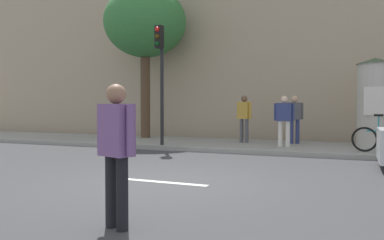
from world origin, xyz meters
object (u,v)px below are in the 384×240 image
street_tree (145,23)px  pedestrian_in_dark_shirt (295,116)px  pedestrian_with_bag (116,144)px  pedestrian_in_light_jacket (284,117)px  pedestrian_tallest (244,115)px  traffic_light (160,65)px  poster_column (375,102)px

street_tree → pedestrian_in_dark_shirt: street_tree is taller
street_tree → pedestrian_with_bag: bearing=-61.2°
pedestrian_in_dark_shirt → pedestrian_in_light_jacket: 1.27m
pedestrian_in_dark_shirt → pedestrian_in_light_jacket: size_ratio=1.02×
street_tree → pedestrian_in_dark_shirt: bearing=-2.9°
pedestrian_tallest → pedestrian_in_light_jacket: size_ratio=1.04×
street_tree → pedestrian_in_dark_shirt: (6.26, -0.32, -3.83)m
pedestrian_with_bag → pedestrian_in_dark_shirt: bearing=88.2°
street_tree → pedestrian_with_bag: (5.93, -10.81, -3.96)m
pedestrian_with_bag → street_tree: bearing=118.8°
traffic_light → poster_column: (6.63, 2.36, -1.25)m
pedestrian_tallest → pedestrian_with_bag: bearing=-82.0°
pedestrian_with_bag → pedestrian_tallest: 10.26m
pedestrian_tallest → pedestrian_in_dark_shirt: bearing=10.7°
poster_column → pedestrian_tallest: 4.34m
traffic_light → poster_column: 7.15m
street_tree → pedestrian_with_bag: street_tree is taller
street_tree → pedestrian_in_light_jacket: street_tree is taller
traffic_light → pedestrian_in_light_jacket: size_ratio=2.43×
poster_column → pedestrian_with_bag: poster_column is taller
pedestrian_in_dark_shirt → pedestrian_tallest: (-1.75, -0.33, 0.03)m
pedestrian_with_bag → pedestrian_tallest: (-1.42, 10.16, 0.17)m
street_tree → pedestrian_in_dark_shirt: 7.34m
traffic_light → pedestrian_in_dark_shirt: traffic_light is taller
pedestrian_tallest → pedestrian_in_light_jacket: pedestrian_tallest is taller
pedestrian_with_bag → pedestrian_in_dark_shirt: size_ratio=1.01×
pedestrian_tallest → pedestrian_in_light_jacket: 1.87m
poster_column → pedestrian_in_dark_shirt: size_ratio=1.72×
pedestrian_with_bag → pedestrian_in_light_jacket: size_ratio=1.03×
poster_column → pedestrian_tallest: size_ratio=1.69×
pedestrian_in_dark_shirt → pedestrian_tallest: bearing=-169.3°
pedestrian_with_bag → pedestrian_tallest: bearing=98.0°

